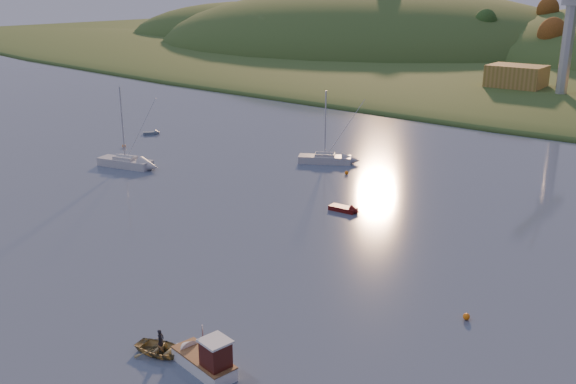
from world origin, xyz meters
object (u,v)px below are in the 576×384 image
Objects in this scene: sailboat_far at (325,158)px; fishing_boat at (200,356)px; grey_dinghy at (154,133)px; red_tender at (348,210)px; sailboat_near at (125,162)px; canoe at (161,349)px.

fishing_boat is at bearing -93.99° from sailboat_far.
grey_dinghy is at bearing 154.77° from sailboat_far.
red_tender reaches higher than grey_dinghy.
red_tender is 46.73m from grey_dinghy.
fishing_boat is at bearing -90.33° from grey_dinghy.
sailboat_near reaches higher than fishing_boat.
red_tender is at bearing -67.07° from grey_dinghy.
canoe is 1.02× the size of red_tender.
red_tender is at bearing -64.32° from fishing_boat.
fishing_boat is at bearing -46.25° from sailboat_near.
canoe is 1.31× the size of grey_dinghy.
canoe is 31.14m from red_tender.
canoe is (-3.11, -0.52, -0.41)m from fishing_boat.
sailboat_near reaches higher than canoe.
grey_dinghy is (-12.14, 15.24, -0.49)m from sailboat_near.
grey_dinghy is at bearing 36.44° from canoe.
sailboat_near reaches higher than red_tender.
sailboat_far is at bearing 127.68° from red_tender.
fishing_boat is 1.63× the size of red_tender.
sailboat_far is at bearing -47.42° from grey_dinghy.
fishing_boat is 0.55× the size of sailboat_near.
grey_dinghy is (-31.81, -2.65, -0.45)m from sailboat_far.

